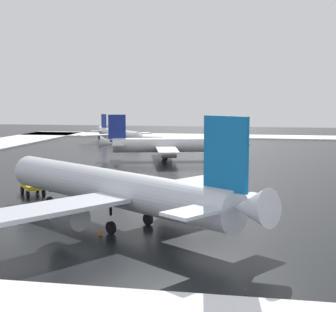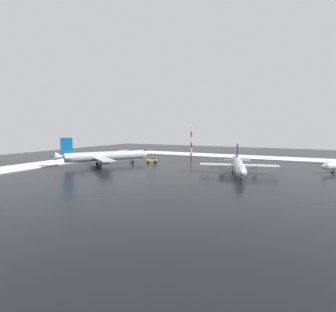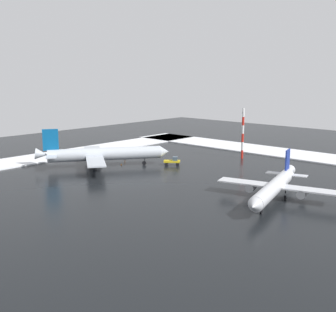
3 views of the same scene
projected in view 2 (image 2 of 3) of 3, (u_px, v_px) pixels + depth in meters
name	position (u px, v px, depth m)	size (l,w,h in m)	color
ground_plane	(213.00, 172.00, 87.64)	(240.00, 240.00, 0.00)	black
snow_bank_far	(242.00, 157.00, 132.14)	(152.00, 16.00, 0.34)	white
snow_bank_right	(68.00, 160.00, 117.27)	(14.00, 116.00, 0.34)	white
airplane_distant_tail	(104.00, 156.00, 103.07)	(27.81, 32.29, 11.08)	silver
airplane_far_rear	(239.00, 165.00, 83.01)	(25.01, 29.80, 8.97)	silver
pushback_tug	(152.00, 160.00, 110.75)	(4.98, 4.57, 2.50)	gold
ground_crew_beside_wing	(130.00, 159.00, 115.19)	(0.36, 0.36, 1.71)	black
ground_crew_mid_apron	(115.00, 159.00, 117.09)	(0.36, 0.36, 1.71)	black
antenna_mast	(191.00, 142.00, 125.79)	(0.70, 0.70, 15.49)	red
traffic_cone_near_nose	(117.00, 163.00, 106.89)	(0.36, 0.36, 0.55)	orange
traffic_cone_mid_line	(97.00, 164.00, 105.39)	(0.36, 0.36, 0.55)	orange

